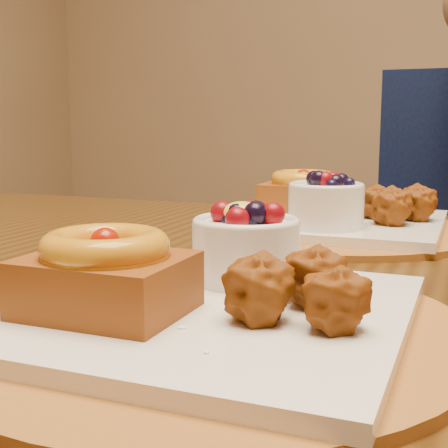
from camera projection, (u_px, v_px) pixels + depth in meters
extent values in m
cube|color=#341E09|center=(289.00, 285.00, 0.65)|extent=(1.60, 0.90, 0.04)
cylinder|color=#341E09|center=(6.00, 384.00, 1.32)|extent=(0.06, 0.06, 0.71)
cylinder|color=brown|center=(205.00, 325.00, 0.45)|extent=(0.38, 0.38, 0.01)
cube|color=white|center=(205.00, 311.00, 0.45)|extent=(0.28, 0.28, 0.01)
cube|color=#522307|center=(106.00, 284.00, 0.42)|extent=(0.11, 0.09, 0.04)
torus|color=#B6750B|center=(105.00, 246.00, 0.42)|extent=(0.09, 0.09, 0.02)
sphere|color=#921402|center=(105.00, 243.00, 0.42)|extent=(0.02, 0.02, 0.02)
sphere|color=#7D3909|center=(313.00, 279.00, 0.44)|extent=(0.04, 0.04, 0.04)
sphere|color=#7D3909|center=(258.00, 292.00, 0.40)|extent=(0.04, 0.04, 0.04)
sphere|color=#7D3909|center=(335.00, 300.00, 0.39)|extent=(0.04, 0.04, 0.04)
cylinder|color=white|center=(246.00, 251.00, 0.51)|extent=(0.09, 0.09, 0.05)
torus|color=white|center=(246.00, 222.00, 0.50)|extent=(0.09, 0.09, 0.01)
ellipsoid|color=yellow|center=(242.00, 212.00, 0.50)|extent=(0.03, 0.03, 0.02)
cylinder|color=brown|center=(334.00, 230.00, 0.85)|extent=(0.38, 0.38, 0.01)
cube|color=white|center=(334.00, 223.00, 0.85)|extent=(0.28, 0.28, 0.01)
cube|color=#522307|center=(303.00, 198.00, 0.91)|extent=(0.11, 0.09, 0.04)
torus|color=#B6750B|center=(303.00, 178.00, 0.90)|extent=(0.09, 0.09, 0.02)
sphere|color=#921402|center=(303.00, 177.00, 0.90)|extent=(0.02, 0.02, 0.02)
sphere|color=#7D3909|center=(391.00, 209.00, 0.79)|extent=(0.05, 0.05, 0.05)
sphere|color=#7D3909|center=(375.00, 203.00, 0.85)|extent=(0.05, 0.05, 0.05)
sphere|color=#7D3909|center=(416.00, 205.00, 0.83)|extent=(0.05, 0.05, 0.05)
cylinder|color=white|center=(326.00, 206.00, 0.77)|extent=(0.09, 0.09, 0.05)
torus|color=white|center=(326.00, 186.00, 0.77)|extent=(0.09, 0.09, 0.01)
ellipsoid|color=yellow|center=(323.00, 179.00, 0.77)|extent=(0.03, 0.03, 0.02)
cylinder|color=black|center=(392.00, 408.00, 1.55)|extent=(0.03, 0.03, 0.41)
cube|color=black|center=(371.00, 216.00, 1.28)|extent=(0.07, 0.28, 0.07)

